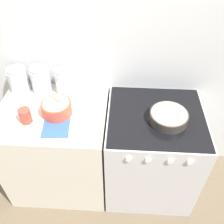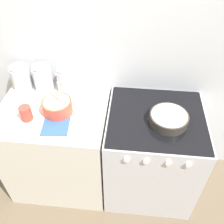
{
  "view_description": "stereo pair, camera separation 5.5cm",
  "coord_description": "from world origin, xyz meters",
  "px_view_note": "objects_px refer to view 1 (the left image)",
  "views": [
    {
      "loc": [
        0.13,
        -1.0,
        2.15
      ],
      "look_at": [
        0.05,
        0.3,
        0.93
      ],
      "focal_mm": 40.0,
      "sensor_mm": 36.0,
      "label": 1
    },
    {
      "loc": [
        0.18,
        -0.99,
        2.15
      ],
      "look_at": [
        0.05,
        0.3,
        0.93
      ],
      "focal_mm": 40.0,
      "sensor_mm": 36.0,
      "label": 2
    }
  ],
  "objects_px": {
    "mixing_bowl": "(57,108)",
    "baking_pan": "(169,117)",
    "storage_jar_middle": "(41,81)",
    "storage_jar_right": "(64,83)",
    "stove": "(151,152)",
    "storage_jar_left": "(19,81)",
    "tin_can": "(25,116)"
  },
  "relations": [
    {
      "from": "storage_jar_right",
      "to": "storage_jar_middle",
      "type": "bearing_deg",
      "value": 180.0
    },
    {
      "from": "mixing_bowl",
      "to": "baking_pan",
      "type": "distance_m",
      "value": 0.81
    },
    {
      "from": "stove",
      "to": "storage_jar_right",
      "type": "height_order",
      "value": "storage_jar_right"
    },
    {
      "from": "mixing_bowl",
      "to": "storage_jar_middle",
      "type": "xyz_separation_m",
      "value": [
        -0.18,
        0.27,
        0.03
      ]
    },
    {
      "from": "stove",
      "to": "baking_pan",
      "type": "xyz_separation_m",
      "value": [
        0.07,
        -0.05,
        0.48
      ]
    },
    {
      "from": "storage_jar_middle",
      "to": "tin_can",
      "type": "bearing_deg",
      "value": -93.71
    },
    {
      "from": "stove",
      "to": "storage_jar_middle",
      "type": "bearing_deg",
      "value": 165.16
    },
    {
      "from": "baking_pan",
      "to": "storage_jar_right",
      "type": "xyz_separation_m",
      "value": [
        -0.8,
        0.29,
        0.05
      ]
    },
    {
      "from": "storage_jar_left",
      "to": "storage_jar_middle",
      "type": "distance_m",
      "value": 0.18
    },
    {
      "from": "storage_jar_middle",
      "to": "storage_jar_right",
      "type": "height_order",
      "value": "storage_jar_middle"
    },
    {
      "from": "mixing_bowl",
      "to": "storage_jar_left",
      "type": "relative_size",
      "value": 1.35
    },
    {
      "from": "tin_can",
      "to": "storage_jar_right",
      "type": "bearing_deg",
      "value": 60.1
    },
    {
      "from": "mixing_bowl",
      "to": "tin_can",
      "type": "xyz_separation_m",
      "value": [
        -0.2,
        -0.09,
        -0.0
      ]
    },
    {
      "from": "stove",
      "to": "storage_jar_left",
      "type": "distance_m",
      "value": 1.24
    },
    {
      "from": "baking_pan",
      "to": "storage_jar_right",
      "type": "height_order",
      "value": "storage_jar_right"
    },
    {
      "from": "stove",
      "to": "baking_pan",
      "type": "height_order",
      "value": "baking_pan"
    },
    {
      "from": "stove",
      "to": "storage_jar_left",
      "type": "bearing_deg",
      "value": 167.56
    },
    {
      "from": "storage_jar_left",
      "to": "storage_jar_middle",
      "type": "bearing_deg",
      "value": 0.0
    },
    {
      "from": "stove",
      "to": "tin_can",
      "type": "height_order",
      "value": "tin_can"
    },
    {
      "from": "mixing_bowl",
      "to": "storage_jar_left",
      "type": "bearing_deg",
      "value": 143.86
    },
    {
      "from": "mixing_bowl",
      "to": "stove",
      "type": "bearing_deg",
      "value": 1.86
    },
    {
      "from": "mixing_bowl",
      "to": "storage_jar_right",
      "type": "relative_size",
      "value": 1.34
    },
    {
      "from": "storage_jar_left",
      "to": "tin_can",
      "type": "distance_m",
      "value": 0.39
    },
    {
      "from": "stove",
      "to": "mixing_bowl",
      "type": "bearing_deg",
      "value": -178.14
    },
    {
      "from": "stove",
      "to": "baking_pan",
      "type": "relative_size",
      "value": 3.22
    },
    {
      "from": "storage_jar_left",
      "to": "stove",
      "type": "bearing_deg",
      "value": -12.44
    },
    {
      "from": "storage_jar_left",
      "to": "baking_pan",
      "type": "bearing_deg",
      "value": -13.96
    },
    {
      "from": "storage_jar_middle",
      "to": "stove",
      "type": "bearing_deg",
      "value": -14.84
    },
    {
      "from": "storage_jar_middle",
      "to": "tin_can",
      "type": "relative_size",
      "value": 1.97
    },
    {
      "from": "stove",
      "to": "tin_can",
      "type": "xyz_separation_m",
      "value": [
        -0.94,
        -0.12,
        0.5
      ]
    },
    {
      "from": "stove",
      "to": "storage_jar_right",
      "type": "xyz_separation_m",
      "value": [
        -0.73,
        0.24,
        0.53
      ]
    },
    {
      "from": "storage_jar_middle",
      "to": "tin_can",
      "type": "distance_m",
      "value": 0.36
    }
  ]
}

